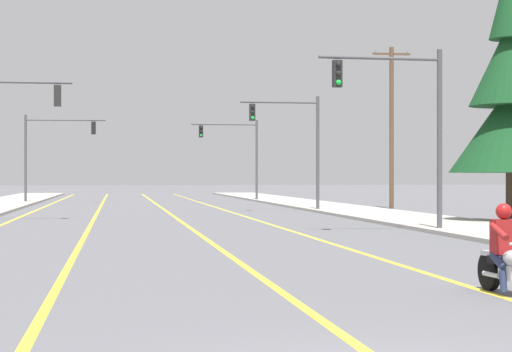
# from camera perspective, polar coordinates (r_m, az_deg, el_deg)

# --- Properties ---
(lane_stripe_center) EXTENTS (0.16, 100.00, 0.01)m
(lane_stripe_center) POSITION_cam_1_polar(r_m,az_deg,el_deg) (53.44, -5.37, -2.04)
(lane_stripe_center) COLOR yellow
(lane_stripe_center) RESTS_ON ground
(lane_stripe_left) EXTENTS (0.16, 100.00, 0.01)m
(lane_stripe_left) POSITION_cam_1_polar(r_m,az_deg,el_deg) (53.38, -9.31, -2.05)
(lane_stripe_left) COLOR yellow
(lane_stripe_left) RESTS_ON ground
(lane_stripe_right) EXTENTS (0.16, 100.00, 0.01)m
(lane_stripe_right) POSITION_cam_1_polar(r_m,az_deg,el_deg) (53.70, -1.84, -2.03)
(lane_stripe_right) COLOR yellow
(lane_stripe_right) RESTS_ON ground
(lane_stripe_far_left) EXTENTS (0.16, 100.00, 0.01)m
(lane_stripe_far_left) POSITION_cam_1_polar(r_m,az_deg,el_deg) (53.55, -12.99, -2.04)
(lane_stripe_far_left) COLOR yellow
(lane_stripe_far_left) RESTS_ON ground
(sidewalk_kerb_right) EXTENTS (4.40, 110.00, 0.14)m
(sidewalk_kerb_right) POSITION_cam_1_polar(r_m,az_deg,el_deg) (49.94, 6.19, -2.11)
(sidewalk_kerb_right) COLOR #ADA89E
(sidewalk_kerb_right) RESTS_ON ground
(motorcycle_with_rider) EXTENTS (0.70, 2.19, 1.46)m
(motorcycle_with_rider) POSITION_cam_1_polar(r_m,az_deg,el_deg) (15.83, 14.77, -4.75)
(motorcycle_with_rider) COLOR black
(motorcycle_with_rider) RESTS_ON ground
(traffic_signal_near_right) EXTENTS (4.32, 0.52, 6.20)m
(traffic_signal_near_right) POSITION_cam_1_polar(r_m,az_deg,el_deg) (32.89, 8.84, 3.76)
(traffic_signal_near_right) COLOR #47474C
(traffic_signal_near_right) RESTS_ON ground
(traffic_signal_near_left) EXTENTS (4.20, 0.37, 6.20)m
(traffic_signal_near_left) POSITION_cam_1_polar(r_m,az_deg,el_deg) (41.80, -14.84, 2.95)
(traffic_signal_near_left) COLOR #47474C
(traffic_signal_near_left) RESTS_ON ground
(traffic_signal_mid_right) EXTENTS (4.30, 0.43, 6.20)m
(traffic_signal_mid_right) POSITION_cam_1_polar(r_m,az_deg,el_deg) (51.71, 2.38, 2.38)
(traffic_signal_mid_right) COLOR #47474C
(traffic_signal_mid_right) RESTS_ON ground
(traffic_signal_mid_left) EXTENTS (5.63, 0.48, 6.20)m
(traffic_signal_mid_left) POSITION_cam_1_polar(r_m,az_deg,el_deg) (69.17, -12.12, 1.85)
(traffic_signal_mid_left) COLOR #47474C
(traffic_signal_mid_left) RESTS_ON ground
(traffic_signal_far_right) EXTENTS (5.14, 0.45, 6.20)m
(traffic_signal_far_right) POSITION_cam_1_polar(r_m,az_deg,el_deg) (73.61, -1.09, 1.71)
(traffic_signal_far_right) COLOR #47474C
(traffic_signal_far_right) RESTS_ON ground
(utility_pole_right_far) EXTENTS (2.26, 0.26, 9.46)m
(utility_pole_right_far) POSITION_cam_1_polar(r_m,az_deg,el_deg) (57.05, 8.02, 3.05)
(utility_pole_right_far) COLOR brown
(utility_pole_right_far) RESTS_ON ground
(conifer_tree_right_verge_near) EXTENTS (4.99, 4.99, 10.98)m
(conifer_tree_right_verge_near) POSITION_cam_1_polar(r_m,az_deg,el_deg) (40.11, 14.87, 4.47)
(conifer_tree_right_verge_near) COLOR #423023
(conifer_tree_right_verge_near) RESTS_ON ground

